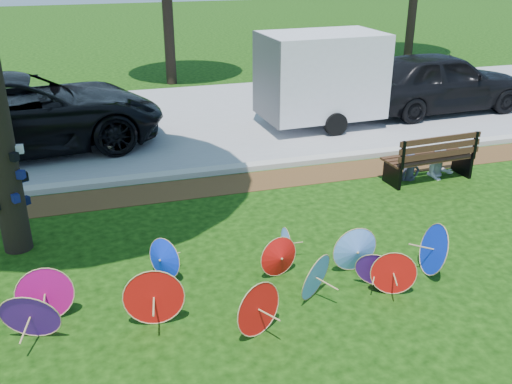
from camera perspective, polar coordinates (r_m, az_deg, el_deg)
ground at (r=7.73m, az=0.77°, el=-12.31°), size 90.00×90.00×0.00m
mulch_strip at (r=11.56m, az=-5.97°, el=0.39°), size 90.00×1.00×0.01m
curb at (r=12.17m, az=-6.63°, el=1.86°), size 90.00×0.30×0.12m
street at (r=16.08m, az=-9.40°, el=6.90°), size 90.00×8.00×0.01m
parasol_pile at (r=7.88m, az=-0.24°, el=-8.37°), size 6.30×2.14×0.80m
black_van at (r=14.49m, az=-22.37°, el=7.30°), size 6.84×3.80×1.81m
dark_pickup at (r=17.59m, az=17.86°, el=10.47°), size 5.23×2.26×1.76m
cargo_trailer at (r=15.38m, az=6.54°, el=11.58°), size 3.15×2.07×2.75m
park_bench at (r=12.32m, az=16.82°, el=3.47°), size 1.99×0.87×1.02m
person_left at (r=12.15m, az=15.35°, el=3.72°), size 0.43×0.29×1.15m
person_right at (r=12.50m, az=18.13°, el=4.32°), size 0.67×0.54×1.31m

